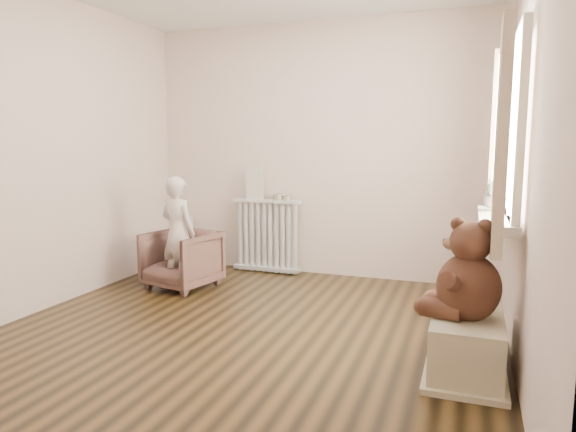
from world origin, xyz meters
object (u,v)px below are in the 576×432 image
(child, at_px, (178,232))
(teddy_bear, at_px, (470,266))
(armchair, at_px, (182,259))
(toy_bench, at_px, (466,339))
(toy_vanity, at_px, (183,241))
(plush_cat, at_px, (494,196))
(radiator, at_px, (267,236))

(child, xyz_separation_m, teddy_bear, (2.58, -1.04, 0.13))
(armchair, distance_m, toy_bench, 2.77)
(toy_vanity, relative_size, plush_cat, 2.07)
(child, xyz_separation_m, toy_bench, (2.58, -0.97, -0.34))
(armchair, xyz_separation_m, teddy_bear, (2.58, -1.09, 0.40))
(toy_bench, xyz_separation_m, plush_cat, (0.14, 0.72, 0.80))
(armchair, bearing_deg, toy_bench, -9.10)
(radiator, distance_m, plush_cat, 2.55)
(toy_bench, bearing_deg, toy_vanity, 149.08)
(radiator, height_order, toy_vanity, radiator)
(child, distance_m, teddy_bear, 2.78)
(armchair, relative_size, child, 0.57)
(plush_cat, bearing_deg, toy_bench, -85.19)
(plush_cat, bearing_deg, radiator, 168.11)
(toy_vanity, xyz_separation_m, toy_bench, (3.07, -1.84, -0.08))
(armchair, xyz_separation_m, plush_cat, (2.72, -0.30, 0.73))
(child, height_order, teddy_bear, child)
(child, bearing_deg, toy_vanity, -48.35)
(toy_vanity, relative_size, teddy_bear, 0.94)
(child, bearing_deg, plush_cat, -172.78)
(radiator, xyz_separation_m, plush_cat, (2.19, -1.15, 0.61))
(radiator, height_order, armchair, radiator)
(child, bearing_deg, radiator, -108.14)
(armchair, bearing_deg, child, -77.63)
(child, height_order, plush_cat, plush_cat)
(radiator, distance_m, child, 1.06)
(toy_vanity, bearing_deg, plush_cat, -19.22)
(toy_vanity, relative_size, toy_bench, 0.72)
(armchair, height_order, plush_cat, plush_cat)
(radiator, relative_size, teddy_bear, 1.35)
(child, height_order, toy_bench, child)
(radiator, xyz_separation_m, toy_bench, (2.05, -1.87, -0.19))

